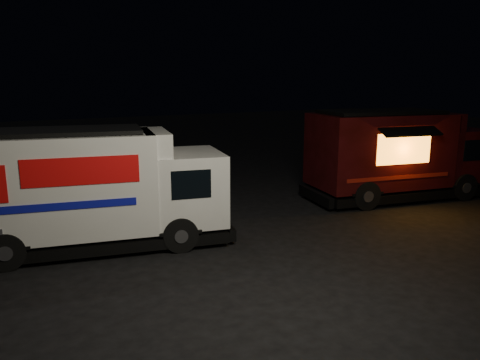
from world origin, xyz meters
name	(u,v)px	position (x,y,z in m)	size (l,w,h in m)	color
ground	(249,246)	(0.00, 0.00, 0.00)	(80.00, 80.00, 0.00)	black
white_truck	(97,188)	(-3.16, 1.75, 1.43)	(6.32, 2.16, 2.86)	silver
red_truck	(400,154)	(6.85, 1.66, 1.49)	(6.40, 2.35, 2.98)	#3C0B0E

